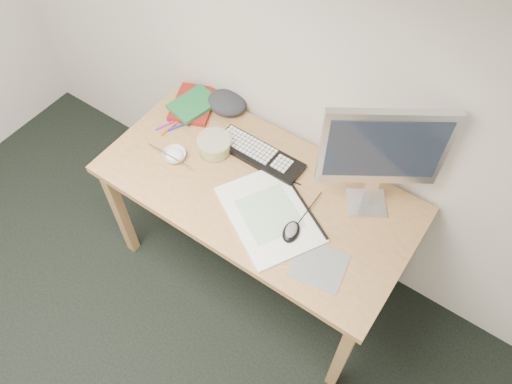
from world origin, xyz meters
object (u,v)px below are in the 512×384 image
monitor (383,151)px  keyboard (259,155)px  sketchpad (270,214)px  rice_bowl (175,155)px  desk (257,198)px

monitor → keyboard: bearing=151.5°
sketchpad → rice_bowl: rice_bowl is taller
rice_bowl → desk: bearing=10.9°
desk → rice_bowl: bearing=-169.1°
sketchpad → rice_bowl: (-0.53, 0.01, 0.01)m
monitor → rice_bowl: (-0.84, -0.27, -0.33)m
desk → keyboard: size_ratio=3.28×
monitor → rice_bowl: monitor is taller
desk → sketchpad: 0.18m
keyboard → rice_bowl: rice_bowl is taller
desk → sketchpad: size_ratio=3.14×
desk → rice_bowl: (-0.40, -0.08, 0.10)m
desk → keyboard: (-0.09, 0.15, 0.09)m
keyboard → monitor: size_ratio=0.78×
desk → keyboard: 0.20m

